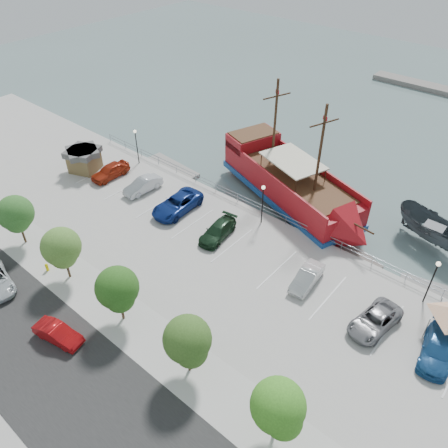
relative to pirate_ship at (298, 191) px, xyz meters
The scene contains 27 objects.
ground 12.22m from the pirate_ship, 92.94° to the right, with size 160.00×160.00×0.00m, color slate.
street 28.04m from the pirate_ship, 91.26° to the right, with size 100.00×8.00×0.04m, color #242424.
sidewalk 22.05m from the pirate_ship, 91.60° to the right, with size 100.00×4.00×0.05m, color #BCBCBA.
seawall_railing 4.31m from the pirate_ship, 98.32° to the right, with size 50.00×0.06×1.00m.
pirate_ship is the anchor object (origin of this frame).
patrol_boat 13.37m from the pirate_ship, 13.37° to the left, with size 2.92×7.77×3.01m, color #3A4146.
dock_west 16.17m from the pirate_ship, 169.91° to the right, with size 7.49×2.14×0.43m, color gray.
dock_mid 8.19m from the pirate_ship, 20.71° to the right, with size 7.14×2.04×0.41m, color #6B635C.
dock_east 16.84m from the pirate_ship, ahead, with size 7.39×2.11×0.42m, color gray.
shed 24.52m from the pirate_ship, 154.58° to the right, with size 4.18×4.18×2.67m.
street_sedan 26.54m from the pirate_ship, 98.03° to the right, with size 1.36×3.90×1.29m, color #A90D10.
fire_hydrant 25.21m from the pirate_ship, 115.15° to the right, with size 0.27×0.27×0.78m.
lamp_post_left 19.50m from the pirate_ship, 163.50° to the right, with size 0.36×0.36×4.28m.
lamp_post_mid 5.82m from the pirate_ship, 96.38° to the right, with size 0.36×0.36×4.28m.
lamp_post_right 16.44m from the pirate_ship, 19.72° to the right, with size 0.36×0.36×4.28m.
tree_b 27.05m from the pirate_ship, 125.01° to the right, with size 3.30×3.20×5.00m.
tree_c 23.75m from the pirate_ship, 110.98° to the right, with size 3.30×3.20×5.00m.
tree_d 22.24m from the pirate_ship, 93.81° to the right, with size 3.30×3.20×5.00m.
tree_e 22.87m from the pirate_ship, 75.94° to the right, with size 3.30×3.20×5.00m.
tree_f 25.48m from the pirate_ship, 60.43° to the right, with size 3.30×3.20×5.00m.
parked_car_a 21.00m from the pirate_ship, 152.66° to the right, with size 1.86×4.61×1.57m, color #9F2912.
parked_car_b 16.50m from the pirate_ship, 146.01° to the right, with size 1.55×4.43×1.46m, color #B7BCC0.
parked_car_c 12.53m from the pirate_ship, 131.57° to the right, with size 2.69×5.82×1.62m, color navy.
parked_car_d 10.23m from the pirate_ship, 103.97° to the right, with size 1.90×4.68×1.36m, color black.
parked_car_f 12.16m from the pirate_ship, 53.87° to the right, with size 1.45×4.16×1.37m, color silver.
parked_car_g 17.00m from the pirate_ship, 37.87° to the right, with size 2.26×4.90×1.36m, color gray.
parked_car_h 20.48m from the pirate_ship, 29.31° to the right, with size 2.03×4.98×1.44m, color #1F528C.
Camera 1 is at (18.96, -21.81, 26.39)m, focal length 35.00 mm.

